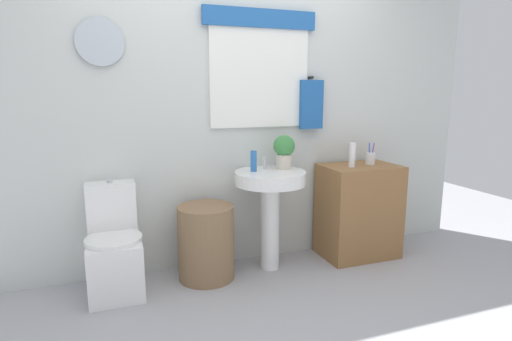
{
  "coord_description": "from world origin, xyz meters",
  "views": [
    {
      "loc": [
        -0.95,
        -2.04,
        1.4
      ],
      "look_at": [
        0.08,
        0.8,
        0.82
      ],
      "focal_mm": 28.86,
      "sensor_mm": 36.0,
      "label": 1
    }
  ],
  "objects_px": {
    "laundry_hamper": "(206,242)",
    "pedestal_sink": "(270,194)",
    "wooden_cabinet": "(358,211)",
    "potted_plant": "(284,150)",
    "toothbrush_cup": "(371,158)",
    "lotion_bottle": "(352,155)",
    "toilet": "(114,250)",
    "soap_bottle": "(254,161)"
  },
  "relations": [
    {
      "from": "laundry_hamper",
      "to": "pedestal_sink",
      "type": "bearing_deg",
      "value": -0.0
    },
    {
      "from": "laundry_hamper",
      "to": "wooden_cabinet",
      "type": "relative_size",
      "value": 0.71
    },
    {
      "from": "potted_plant",
      "to": "toothbrush_cup",
      "type": "relative_size",
      "value": 1.46
    },
    {
      "from": "laundry_hamper",
      "to": "potted_plant",
      "type": "bearing_deg",
      "value": 5.21
    },
    {
      "from": "laundry_hamper",
      "to": "lotion_bottle",
      "type": "relative_size",
      "value": 2.82
    },
    {
      "from": "toilet",
      "to": "wooden_cabinet",
      "type": "relative_size",
      "value": 0.99
    },
    {
      "from": "potted_plant",
      "to": "soap_bottle",
      "type": "bearing_deg",
      "value": -177.8
    },
    {
      "from": "toilet",
      "to": "pedestal_sink",
      "type": "height_order",
      "value": "pedestal_sink"
    },
    {
      "from": "wooden_cabinet",
      "to": "lotion_bottle",
      "type": "height_order",
      "value": "lotion_bottle"
    },
    {
      "from": "soap_bottle",
      "to": "toothbrush_cup",
      "type": "bearing_deg",
      "value": -1.64
    },
    {
      "from": "potted_plant",
      "to": "lotion_bottle",
      "type": "distance_m",
      "value": 0.58
    },
    {
      "from": "toilet",
      "to": "soap_bottle",
      "type": "height_order",
      "value": "soap_bottle"
    },
    {
      "from": "pedestal_sink",
      "to": "lotion_bottle",
      "type": "bearing_deg",
      "value": -3.24
    },
    {
      "from": "toilet",
      "to": "laundry_hamper",
      "type": "xyz_separation_m",
      "value": [
        0.66,
        -0.04,
        -0.01
      ]
    },
    {
      "from": "pedestal_sink",
      "to": "toothbrush_cup",
      "type": "distance_m",
      "value": 0.96
    },
    {
      "from": "pedestal_sink",
      "to": "toothbrush_cup",
      "type": "xyz_separation_m",
      "value": [
        0.93,
        0.02,
        0.23
      ]
    },
    {
      "from": "potted_plant",
      "to": "toothbrush_cup",
      "type": "xyz_separation_m",
      "value": [
        0.79,
        -0.04,
        -0.1
      ]
    },
    {
      "from": "toilet",
      "to": "pedestal_sink",
      "type": "relative_size",
      "value": 0.98
    },
    {
      "from": "laundry_hamper",
      "to": "potted_plant",
      "type": "distance_m",
      "value": 0.94
    },
    {
      "from": "laundry_hamper",
      "to": "lotion_bottle",
      "type": "height_order",
      "value": "lotion_bottle"
    },
    {
      "from": "laundry_hamper",
      "to": "soap_bottle",
      "type": "height_order",
      "value": "soap_bottle"
    },
    {
      "from": "laundry_hamper",
      "to": "wooden_cabinet",
      "type": "height_order",
      "value": "wooden_cabinet"
    },
    {
      "from": "potted_plant",
      "to": "toilet",
      "type": "bearing_deg",
      "value": -178.96
    },
    {
      "from": "laundry_hamper",
      "to": "pedestal_sink",
      "type": "height_order",
      "value": "pedestal_sink"
    },
    {
      "from": "toothbrush_cup",
      "to": "wooden_cabinet",
      "type": "bearing_deg",
      "value": -169.83
    },
    {
      "from": "soap_bottle",
      "to": "lotion_bottle",
      "type": "relative_size",
      "value": 0.8
    },
    {
      "from": "toilet",
      "to": "laundry_hamper",
      "type": "relative_size",
      "value": 1.38
    },
    {
      "from": "pedestal_sink",
      "to": "wooden_cabinet",
      "type": "relative_size",
      "value": 1.0
    },
    {
      "from": "toilet",
      "to": "lotion_bottle",
      "type": "height_order",
      "value": "lotion_bottle"
    },
    {
      "from": "potted_plant",
      "to": "pedestal_sink",
      "type": "bearing_deg",
      "value": -156.8
    },
    {
      "from": "soap_bottle",
      "to": "potted_plant",
      "type": "xyz_separation_m",
      "value": [
        0.26,
        0.01,
        0.07
      ]
    },
    {
      "from": "wooden_cabinet",
      "to": "toothbrush_cup",
      "type": "distance_m",
      "value": 0.46
    },
    {
      "from": "soap_bottle",
      "to": "wooden_cabinet",
      "type": "bearing_deg",
      "value": -3.05
    },
    {
      "from": "toilet",
      "to": "potted_plant",
      "type": "bearing_deg",
      "value": 1.04
    },
    {
      "from": "pedestal_sink",
      "to": "soap_bottle",
      "type": "height_order",
      "value": "soap_bottle"
    },
    {
      "from": "wooden_cabinet",
      "to": "toothbrush_cup",
      "type": "bearing_deg",
      "value": 10.17
    },
    {
      "from": "soap_bottle",
      "to": "lotion_bottle",
      "type": "xyz_separation_m",
      "value": [
        0.83,
        -0.09,
        0.02
      ]
    },
    {
      "from": "wooden_cabinet",
      "to": "toothbrush_cup",
      "type": "relative_size",
      "value": 4.28
    },
    {
      "from": "soap_bottle",
      "to": "laundry_hamper",
      "type": "bearing_deg",
      "value": -172.85
    },
    {
      "from": "lotion_bottle",
      "to": "wooden_cabinet",
      "type": "bearing_deg",
      "value": 19.84
    },
    {
      "from": "wooden_cabinet",
      "to": "laundry_hamper",
      "type": "bearing_deg",
      "value": 180.0
    },
    {
      "from": "wooden_cabinet",
      "to": "soap_bottle",
      "type": "distance_m",
      "value": 1.05
    }
  ]
}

